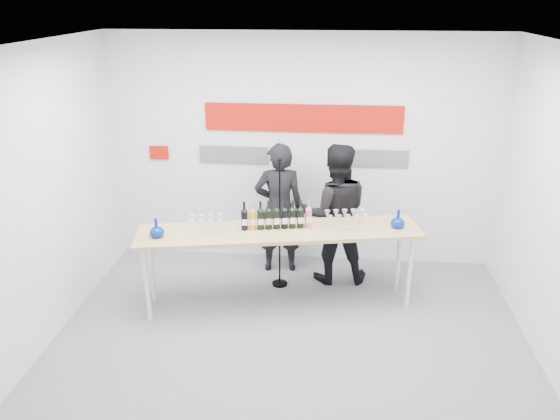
{
  "coord_description": "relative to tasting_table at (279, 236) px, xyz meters",
  "views": [
    {
      "loc": [
        0.36,
        -4.81,
        3.42
      ],
      "look_at": [
        -0.18,
        0.84,
        1.15
      ],
      "focal_mm": 35.0,
      "sensor_mm": 36.0,
      "label": 1
    }
  ],
  "objects": [
    {
      "name": "glasses_left",
      "position": [
        -0.79,
        -0.15,
        0.16
      ],
      "size": [
        0.39,
        0.28,
        0.18
      ],
      "color": "silver",
      "rests_on": "tasting_table"
    },
    {
      "name": "ground",
      "position": [
        0.18,
        -0.74,
        -0.88
      ],
      "size": [
        5.0,
        5.0,
        0.0
      ],
      "primitive_type": "plane",
      "color": "slate",
      "rests_on": "ground"
    },
    {
      "name": "wine_bottles",
      "position": [
        -0.03,
        0.04,
        0.24
      ],
      "size": [
        0.79,
        0.22,
        0.33
      ],
      "rotation": [
        0.0,
        0.0,
        0.19
      ],
      "color": "black",
      "rests_on": "tasting_table"
    },
    {
      "name": "glasses_right",
      "position": [
        0.74,
        0.14,
        0.16
      ],
      "size": [
        0.49,
        0.3,
        0.18
      ],
      "color": "silver",
      "rests_on": "tasting_table"
    },
    {
      "name": "back_wall",
      "position": [
        0.18,
        1.26,
        0.62
      ],
      "size": [
        5.0,
        0.04,
        3.0
      ],
      "primitive_type": "cube",
      "color": "silver",
      "rests_on": "ground"
    },
    {
      "name": "mic_stand",
      "position": [
        -0.04,
        0.45,
        -0.37
      ],
      "size": [
        0.19,
        0.19,
        1.67
      ],
      "rotation": [
        0.0,
        0.0,
        0.16
      ],
      "color": "black",
      "rests_on": "ground"
    },
    {
      "name": "decanter_left",
      "position": [
        -1.3,
        -0.31,
        0.18
      ],
      "size": [
        0.16,
        0.16,
        0.21
      ],
      "primitive_type": null,
      "color": "navy",
      "rests_on": "tasting_table"
    },
    {
      "name": "presenter_right",
      "position": [
        0.62,
        0.68,
        0.01
      ],
      "size": [
        0.93,
        0.76,
        1.78
      ],
      "primitive_type": "imported",
      "rotation": [
        0.0,
        0.0,
        3.25
      ],
      "color": "black",
      "rests_on": "ground"
    },
    {
      "name": "signage",
      "position": [
        0.13,
        1.23,
        0.93
      ],
      "size": [
        3.38,
        0.02,
        0.79
      ],
      "color": "#B11207",
      "rests_on": "back_wall"
    },
    {
      "name": "presenter_left",
      "position": [
        -0.09,
        0.88,
        -0.02
      ],
      "size": [
        0.68,
        0.5,
        1.72
      ],
      "primitive_type": "imported",
      "rotation": [
        0.0,
        0.0,
        3.29
      ],
      "color": "black",
      "rests_on": "ground"
    },
    {
      "name": "decanter_right",
      "position": [
        1.32,
        0.2,
        0.18
      ],
      "size": [
        0.16,
        0.16,
        0.21
      ],
      "primitive_type": null,
      "color": "navy",
      "rests_on": "tasting_table"
    },
    {
      "name": "tasting_table",
      "position": [
        0.0,
        0.0,
        0.0
      ],
      "size": [
        3.23,
        1.22,
        0.95
      ],
      "rotation": [
        0.0,
        0.0,
        0.19
      ],
      "color": "tan",
      "rests_on": "ground"
    }
  ]
}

